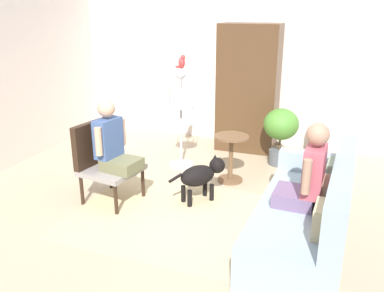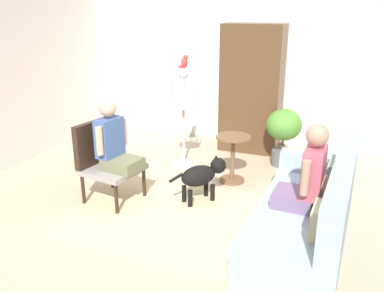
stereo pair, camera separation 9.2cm
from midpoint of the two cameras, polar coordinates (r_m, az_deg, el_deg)
name	(u,v)px [view 2 (the right image)]	position (r m, az deg, el deg)	size (l,w,h in m)	color
ground_plane	(203,212)	(4.81, 2.06, -9.27)	(7.52, 7.52, 0.00)	tan
back_wall	(261,68)	(7.03, 9.96, 10.76)	(6.87, 0.12, 2.60)	silver
area_rug	(197,221)	(4.63, 1.31, -10.40)	(2.84, 1.85, 0.01)	#C6B284
couch	(309,215)	(4.25, 16.67, -9.26)	(0.94, 2.03, 0.92)	#8EA0AD
armchair	(104,156)	(5.06, -11.74, -1.44)	(0.71, 0.72, 0.97)	black
person_on_couch	(308,175)	(4.04, 16.48, -3.89)	(0.47, 0.54, 0.84)	slate
person_on_armchair	(114,142)	(4.88, -10.35, 0.57)	(0.53, 0.50, 0.83)	#6A6948
round_end_table	(233,155)	(5.50, 6.19, -1.30)	(0.46, 0.46, 0.65)	brown
dog	(202,175)	(4.95, 1.98, -4.05)	(0.54, 0.64, 0.54)	black
bird_cage_stand	(184,119)	(5.93, -0.75, 3.80)	(0.38, 0.38, 1.45)	silver
parrot	(184,62)	(5.76, -0.60, 11.67)	(0.17, 0.10, 0.19)	red
potted_plant	(284,130)	(6.15, 13.11, 2.24)	(0.51, 0.51, 0.86)	#4C5156
column_lamp	(333,132)	(6.00, 19.50, 1.92)	(0.20, 0.20, 1.26)	#4C4742
armoire_cabinet	(252,89)	(6.69, 8.76, 7.91)	(0.94, 0.56, 2.03)	#4C331E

